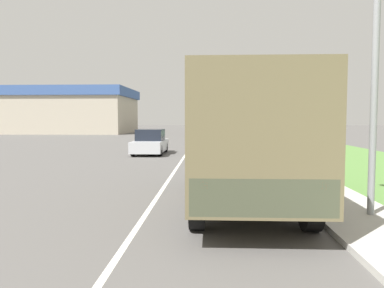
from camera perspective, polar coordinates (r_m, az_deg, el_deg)
The scene contains 9 objects.
ground_plane at distance 36.65m, azimuth 0.47°, elevation 0.55°, with size 180.00×180.00×0.00m, color #565451.
lane_centre_stripe at distance 36.65m, azimuth 0.47°, elevation 0.56°, with size 0.12×120.00×0.00m.
sidewalk_right at distance 36.75m, azimuth 7.50°, elevation 0.62°, with size 1.80×120.00×0.12m.
grass_strip_right at distance 37.38m, azimuth 14.24°, elevation 0.51°, with size 7.00×120.00×0.02m.
military_truck at distance 9.23m, azimuth 7.85°, elevation 1.18°, with size 2.42×7.36×3.06m.
car_nearest_ahead at distance 22.60m, azimuth -6.38°, elevation 0.18°, with size 1.74×4.23×1.48m.
car_second_ahead at distance 33.08m, azimuth 3.68°, elevation 1.51°, with size 1.87×4.85×1.71m.
car_third_ahead at distance 44.04m, azimuth 3.12°, elevation 1.98°, with size 1.77×4.85×1.49m.
building_distant at distance 59.61m, azimuth -17.73°, elevation 4.86°, with size 17.89×14.26×6.61m.
Camera 1 is at (1.40, 3.44, 2.10)m, focal length 35.00 mm.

